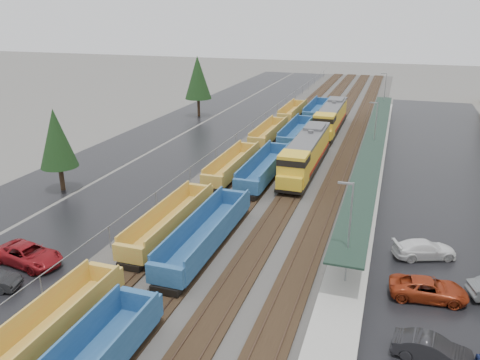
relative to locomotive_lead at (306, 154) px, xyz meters
The scene contains 17 objects.
ballast_strip 16.12m from the locomotive_lead, 97.20° to the left, with size 20.00×160.00×0.08m, color #302D2B.
trackbed 16.11m from the locomotive_lead, 97.20° to the left, with size 14.60×160.00×0.22m.
west_parking_lot 23.35m from the locomotive_lead, 137.05° to the left, with size 10.00×160.00×0.02m, color black.
west_road 31.39m from the locomotive_lead, 149.63° to the left, with size 9.00×160.00×0.02m, color black.
east_commuter_lot 18.13m from the locomotive_lead, 18.91° to the left, with size 16.00×100.00×0.02m, color black.
station_platform 9.64m from the locomotive_lead, 37.87° to the left, with size 3.00×80.00×8.00m.
chainlink_fence 18.34m from the locomotive_lead, 128.88° to the left, with size 0.08×160.04×2.02m.
tree_west_near 28.08m from the locomotive_lead, 149.43° to the right, with size 3.96×3.96×9.00m.
tree_west_far 36.25m from the locomotive_lead, 134.07° to the left, with size 4.84×4.84×11.00m.
locomotive_lead is the anchor object (origin of this frame).
locomotive_trail 21.00m from the locomotive_lead, 90.00° to the left, with size 3.00×19.80×4.48m.
well_string_yellow 14.36m from the locomotive_lead, 124.00° to the right, with size 2.57×96.94×2.28m.
well_string_blue 13.29m from the locomotive_lead, 107.58° to the right, with size 2.80×104.91×2.48m.
parked_car_west_c 32.58m from the locomotive_lead, 119.51° to the right, with size 5.65×2.60×1.57m, color maroon.
parked_car_east_a 32.59m from the locomotive_lead, 66.59° to the right, with size 4.29×1.50×1.41m, color black.
parked_car_east_b 26.90m from the locomotive_lead, 61.05° to the right, with size 5.12×2.36×1.42m, color #992F13.
parked_car_east_c 21.90m from the locomotive_lead, 53.65° to the right, with size 4.91×2.00×1.43m, color white.
Camera 1 is at (11.49, -9.19, 18.41)m, focal length 35.00 mm.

